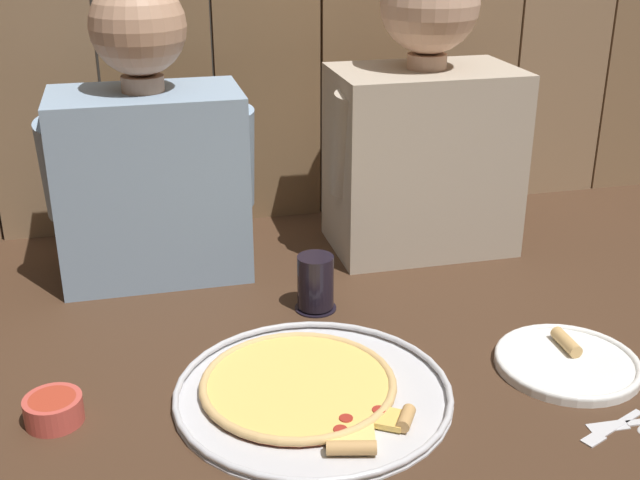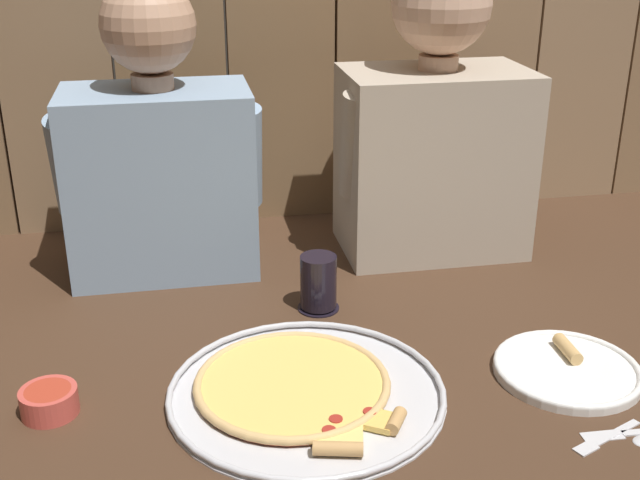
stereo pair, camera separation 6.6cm
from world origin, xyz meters
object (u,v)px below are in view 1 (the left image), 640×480
(dinner_plate, at_px, (567,362))
(diner_left, at_px, (148,147))
(pizza_tray, at_px, (308,389))
(drinking_glass, at_px, (316,283))
(diner_right, at_px, (424,118))
(dipping_bowl, at_px, (53,408))

(dinner_plate, bearing_deg, diner_left, 139.29)
(pizza_tray, bearing_deg, diner_left, 110.82)
(pizza_tray, bearing_deg, drinking_glass, 74.18)
(diner_left, distance_m, diner_right, 0.56)
(pizza_tray, relative_size, dinner_plate, 1.83)
(drinking_glass, bearing_deg, pizza_tray, -105.82)
(dinner_plate, xyz_separation_m, drinking_glass, (-0.35, 0.29, 0.04))
(pizza_tray, distance_m, diner_right, 0.69)
(pizza_tray, xyz_separation_m, diner_left, (-0.20, 0.52, 0.25))
(dinner_plate, relative_size, diner_left, 0.40)
(dipping_bowl, bearing_deg, pizza_tray, -3.37)
(dinner_plate, distance_m, drinking_glass, 0.46)
(drinking_glass, height_order, diner_right, diner_right)
(pizza_tray, bearing_deg, dinner_plate, -2.83)
(dipping_bowl, relative_size, diner_right, 0.14)
(pizza_tray, height_order, drinking_glass, drinking_glass)
(dinner_plate, bearing_deg, diner_right, 96.35)
(drinking_glass, xyz_separation_m, dipping_bowl, (-0.45, -0.25, -0.03))
(dinner_plate, xyz_separation_m, diner_right, (-0.06, 0.54, 0.28))
(dinner_plate, bearing_deg, dipping_bowl, 176.92)
(dinner_plate, xyz_separation_m, dipping_bowl, (-0.80, 0.04, 0.01))
(diner_left, xyz_separation_m, diner_right, (0.56, 0.00, 0.02))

